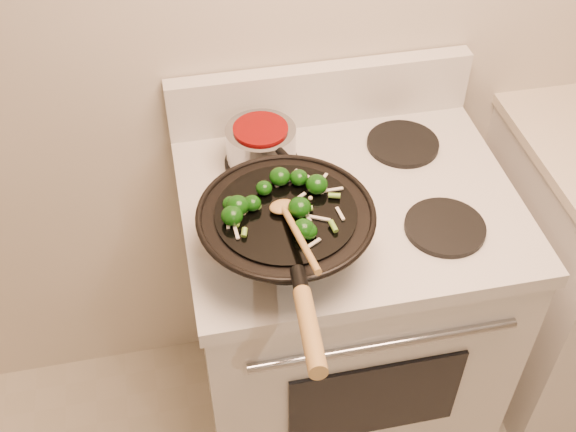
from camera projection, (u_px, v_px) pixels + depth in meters
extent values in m
cube|color=silver|center=(339.00, 321.00, 2.02)|extent=(0.76, 0.64, 0.88)
cube|color=silver|center=(348.00, 202.00, 1.70)|extent=(0.78, 0.66, 0.04)
cube|color=silver|center=(320.00, 94.00, 1.84)|extent=(0.78, 0.05, 0.16)
cylinder|color=#999CA2|center=(385.00, 345.00, 1.55)|extent=(0.60, 0.02, 0.02)
cube|color=black|center=(375.00, 400.00, 1.72)|extent=(0.42, 0.01, 0.28)
cylinder|color=black|center=(286.00, 251.00, 1.55)|extent=(0.18, 0.18, 0.01)
cylinder|color=black|center=(445.00, 227.00, 1.60)|extent=(0.18, 0.18, 0.01)
cylinder|color=black|center=(262.00, 162.00, 1.76)|extent=(0.18, 0.18, 0.01)
cylinder|color=black|center=(403.00, 144.00, 1.81)|extent=(0.18, 0.18, 0.01)
torus|color=black|center=(286.00, 214.00, 1.47)|extent=(0.37, 0.37, 0.01)
cylinder|color=black|center=(286.00, 213.00, 1.47)|extent=(0.29, 0.29, 0.01)
cylinder|color=black|center=(300.00, 281.00, 1.30)|extent=(0.03, 0.06, 0.04)
cylinder|color=#A1783F|center=(310.00, 330.00, 1.20)|extent=(0.05, 0.20, 0.06)
ellipsoid|color=#0C3808|center=(252.00, 203.00, 1.46)|extent=(0.04, 0.04, 0.03)
cylinder|color=#4A822E|center=(258.00, 206.00, 1.47)|extent=(0.02, 0.02, 0.01)
ellipsoid|color=#0C3808|center=(232.00, 216.00, 1.43)|extent=(0.04, 0.04, 0.04)
ellipsoid|color=#0C3808|center=(304.00, 229.00, 1.40)|extent=(0.04, 0.04, 0.04)
ellipsoid|color=#0C3808|center=(299.00, 178.00, 1.51)|extent=(0.04, 0.04, 0.03)
cylinder|color=#4A822E|center=(304.00, 180.00, 1.52)|extent=(0.02, 0.02, 0.02)
ellipsoid|color=#0C3808|center=(264.00, 188.00, 1.49)|extent=(0.03, 0.03, 0.03)
ellipsoid|color=#0C3808|center=(317.00, 184.00, 1.50)|extent=(0.05, 0.05, 0.04)
ellipsoid|color=#0C3808|center=(231.00, 204.00, 1.46)|extent=(0.04, 0.04, 0.03)
cylinder|color=#4A822E|center=(236.00, 206.00, 1.47)|extent=(0.02, 0.02, 0.02)
ellipsoid|color=#0C3808|center=(309.00, 231.00, 1.40)|extent=(0.04, 0.04, 0.03)
ellipsoid|color=#0C3808|center=(280.00, 177.00, 1.51)|extent=(0.04, 0.04, 0.04)
ellipsoid|color=#0C3808|center=(238.00, 206.00, 1.45)|extent=(0.05, 0.05, 0.04)
cylinder|color=#4A822E|center=(245.00, 209.00, 1.46)|extent=(0.02, 0.02, 0.01)
ellipsoid|color=#0C3808|center=(300.00, 207.00, 1.45)|extent=(0.05, 0.05, 0.04)
cube|color=silver|center=(321.00, 187.00, 1.51)|extent=(0.01, 0.04, 0.00)
cube|color=silver|center=(312.00, 244.00, 1.40)|extent=(0.04, 0.03, 0.00)
cube|color=silver|center=(322.00, 181.00, 1.53)|extent=(0.04, 0.04, 0.00)
cube|color=silver|center=(305.00, 213.00, 1.46)|extent=(0.02, 0.05, 0.00)
cube|color=silver|center=(340.00, 214.00, 1.46)|extent=(0.01, 0.04, 0.00)
cube|color=silver|center=(333.00, 190.00, 1.51)|extent=(0.04, 0.01, 0.00)
cube|color=silver|center=(284.00, 182.00, 1.52)|extent=(0.04, 0.02, 0.00)
cube|color=silver|center=(303.00, 174.00, 1.54)|extent=(0.03, 0.04, 0.00)
cube|color=silver|center=(236.00, 232.00, 1.42)|extent=(0.01, 0.04, 0.00)
cube|color=silver|center=(299.00, 198.00, 1.49)|extent=(0.04, 0.03, 0.00)
cube|color=silver|center=(319.00, 218.00, 1.45)|extent=(0.04, 0.03, 0.00)
cube|color=silver|center=(227.00, 222.00, 1.44)|extent=(0.01, 0.04, 0.00)
cube|color=silver|center=(303.00, 240.00, 1.40)|extent=(0.01, 0.05, 0.00)
cylinder|color=#6AA234|center=(300.00, 240.00, 1.40)|extent=(0.02, 0.02, 0.01)
cylinder|color=#6AA234|center=(238.00, 221.00, 1.43)|extent=(0.02, 0.02, 0.01)
cylinder|color=#6AA234|center=(308.00, 209.00, 1.46)|extent=(0.02, 0.02, 0.02)
cylinder|color=#6AA234|center=(333.00, 226.00, 1.42)|extent=(0.02, 0.02, 0.01)
cylinder|color=#6AA234|center=(334.00, 196.00, 1.49)|extent=(0.02, 0.02, 0.01)
cylinder|color=#6AA234|center=(246.00, 201.00, 1.48)|extent=(0.02, 0.03, 0.01)
cylinder|color=#6AA234|center=(244.00, 232.00, 1.41)|extent=(0.03, 0.01, 0.02)
sphere|color=beige|center=(244.00, 213.00, 1.46)|extent=(0.01, 0.01, 0.01)
sphere|color=beige|center=(300.00, 222.00, 1.44)|extent=(0.01, 0.01, 0.01)
sphere|color=beige|center=(316.00, 188.00, 1.51)|extent=(0.01, 0.01, 0.01)
sphere|color=beige|center=(310.00, 198.00, 1.49)|extent=(0.01, 0.01, 0.01)
ellipsoid|color=#A1783F|center=(283.00, 207.00, 1.46)|extent=(0.06, 0.05, 0.01)
cylinder|color=#A1783F|center=(299.00, 238.00, 1.36)|extent=(0.03, 0.23, 0.06)
cylinder|color=#999CA2|center=(261.00, 145.00, 1.72)|extent=(0.17, 0.17, 0.09)
cylinder|color=#640504|center=(260.00, 129.00, 1.68)|extent=(0.13, 0.13, 0.01)
cylinder|color=black|center=(291.00, 163.00, 1.61)|extent=(0.05, 0.10, 0.02)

